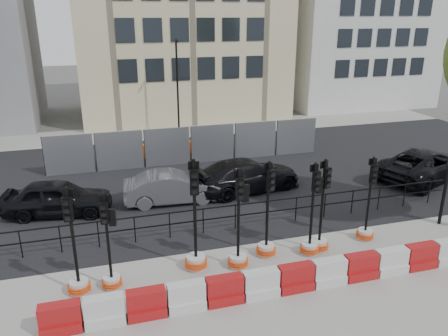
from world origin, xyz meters
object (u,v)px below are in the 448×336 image
object	(u,v)px
traffic_signal_a	(77,273)
car_a	(58,198)
traffic_signal_h	(366,223)
car_c	(247,175)
traffic_signal_d	(239,245)

from	to	relation	value
traffic_signal_a	car_a	xyz separation A→B (m)	(-0.87, 5.63, 0.03)
traffic_signal_h	car_c	world-z (taller)	traffic_signal_h
traffic_signal_a	traffic_signal_d	world-z (taller)	traffic_signal_d
car_a	car_c	xyz separation A→B (m)	(7.89, 0.30, 0.02)
traffic_signal_d	car_c	bearing A→B (deg)	71.01
traffic_signal_h	car_a	distance (m)	11.59
traffic_signal_d	car_c	world-z (taller)	traffic_signal_d
traffic_signal_a	traffic_signal_h	bearing A→B (deg)	17.39
car_c	traffic_signal_h	bearing A→B (deg)	-165.51
traffic_signal_d	traffic_signal_h	distance (m)	4.82
traffic_signal_h	car_a	world-z (taller)	traffic_signal_h
traffic_signal_a	car_a	bearing A→B (deg)	113.28
traffic_signal_d	traffic_signal_h	size ratio (longest dim) A/B	1.07
traffic_signal_a	traffic_signal_h	xyz separation A→B (m)	(9.52, 0.49, -0.04)
car_a	traffic_signal_d	bearing A→B (deg)	-125.49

